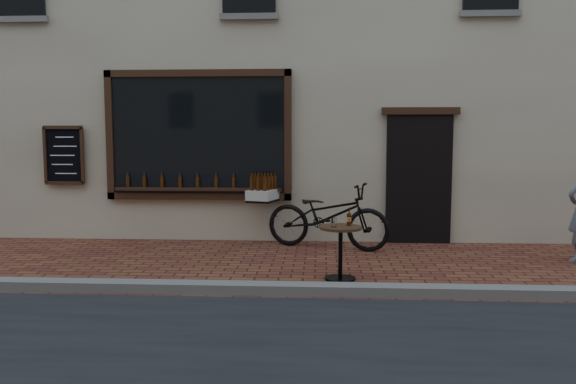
{
  "coord_description": "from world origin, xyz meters",
  "views": [
    {
      "loc": [
        0.23,
        -6.22,
        1.86
      ],
      "look_at": [
        -0.21,
        1.2,
        1.1
      ],
      "focal_mm": 35.0,
      "sensor_mm": 36.0,
      "label": 1
    }
  ],
  "objects": [
    {
      "name": "ground",
      "position": [
        0.0,
        0.0,
        0.0
      ],
      "size": [
        90.0,
        90.0,
        0.0
      ],
      "primitive_type": "plane",
      "color": "#5F281E",
      "rests_on": "ground"
    },
    {
      "name": "kerb",
      "position": [
        0.0,
        0.2,
        0.06
      ],
      "size": [
        90.0,
        0.25,
        0.12
      ],
      "primitive_type": "cube",
      "color": "slate",
      "rests_on": "ground"
    },
    {
      "name": "cargo_bicycle",
      "position": [
        0.3,
        2.9,
        0.55
      ],
      "size": [
        2.47,
        1.35,
        1.16
      ],
      "rotation": [
        0.0,
        0.0,
        1.26
      ],
      "color": "black",
      "rests_on": "ground"
    },
    {
      "name": "bistro_table",
      "position": [
        0.49,
        0.89,
        0.5
      ],
      "size": [
        0.54,
        0.54,
        0.93
      ],
      "color": "black",
      "rests_on": "ground"
    }
  ]
}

